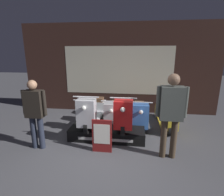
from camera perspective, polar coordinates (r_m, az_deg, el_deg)
name	(u,v)px	position (r m, az deg, el deg)	size (l,w,h in m)	color
ground_plane	(103,160)	(3.87, -2.92, -19.70)	(30.00, 30.00, 0.00)	#4C4C51
shop_wall_back	(118,69)	(6.40, 2.03, 9.42)	(7.07, 0.09, 3.20)	#331E19
display_platform	(109,128)	(4.92, -1.04, -9.75)	(1.92, 1.31, 0.29)	black
scooter_display_left	(93,111)	(4.77, -6.34, -4.20)	(0.61, 1.77, 0.92)	black
scooter_display_right	(125,112)	(4.64, 4.14, -4.66)	(0.61, 1.77, 0.92)	black
scooter_backrow_0	(90,112)	(5.60, -7.16, -4.50)	(0.61, 1.77, 0.92)	black
scooter_backrow_1	(114,113)	(5.46, 0.80, -4.87)	(0.61, 1.77, 0.92)	black
scooter_backrow_2	(140,114)	(5.44, 9.01, -5.16)	(0.61, 1.77, 0.92)	black
scooter_backrow_3	(166,115)	(5.52, 17.15, -5.35)	(0.61, 1.77, 0.92)	black
person_left_browsing	(35,110)	(4.27, -23.87, -3.59)	(0.56, 0.22, 1.61)	#232838
person_right_browsing	(171,109)	(3.70, 18.76, -3.51)	(0.61, 0.25, 1.79)	#473828
price_sign_board	(102,136)	(3.96, -3.30, -12.29)	(0.44, 0.04, 0.77)	maroon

